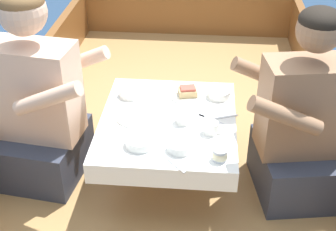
# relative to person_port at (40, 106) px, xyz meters

# --- Properties ---
(ground_plane) EXTENTS (60.00, 60.00, 0.00)m
(ground_plane) POSITION_rel_person_port_xyz_m (0.63, 0.08, -0.70)
(ground_plane) COLOR navy
(boat_deck) EXTENTS (1.86, 3.79, 0.28)m
(boat_deck) POSITION_rel_person_port_xyz_m (0.63, 0.08, -0.56)
(boat_deck) COLOR #A87F4C
(boat_deck) RESTS_ON ground_plane
(gunwale_port) EXTENTS (0.06, 3.79, 0.35)m
(gunwale_port) POSITION_rel_person_port_xyz_m (-0.27, 0.08, -0.24)
(gunwale_port) COLOR brown
(gunwale_port) RESTS_ON boat_deck
(bow_coaming) EXTENTS (1.74, 0.06, 0.41)m
(bow_coaming) POSITION_rel_person_port_xyz_m (0.63, 1.95, -0.22)
(bow_coaming) COLOR brown
(bow_coaming) RESTS_ON boat_deck
(cockpit_table) EXTENTS (0.67, 0.78, 0.37)m
(cockpit_table) POSITION_rel_person_port_xyz_m (0.63, 0.02, -0.09)
(cockpit_table) COLOR #B2B2B7
(cockpit_table) RESTS_ON boat_deck
(person_port) EXTENTS (0.56, 0.50, 1.02)m
(person_port) POSITION_rel_person_port_xyz_m (0.00, 0.00, 0.00)
(person_port) COLOR #333847
(person_port) RESTS_ON boat_deck
(person_starboard) EXTENTS (0.57, 0.51, 0.97)m
(person_starboard) POSITION_rel_person_port_xyz_m (1.27, -0.02, -0.03)
(person_starboard) COLOR #333847
(person_starboard) RESTS_ON boat_deck
(plate_sandwich) EXTENTS (0.18, 0.18, 0.01)m
(plate_sandwich) POSITION_rel_person_port_xyz_m (0.72, 0.24, -0.05)
(plate_sandwich) COLOR silver
(plate_sandwich) RESTS_ON cockpit_table
(plate_bread) EXTENTS (0.21, 0.21, 0.01)m
(plate_bread) POSITION_rel_person_port_xyz_m (0.48, 0.02, -0.05)
(plate_bread) COLOR silver
(plate_bread) RESTS_ON cockpit_table
(sandwich) EXTENTS (0.11, 0.09, 0.05)m
(sandwich) POSITION_rel_person_port_xyz_m (0.72, 0.24, -0.02)
(sandwich) COLOR tan
(sandwich) RESTS_ON plate_sandwich
(bowl_port_near) EXTENTS (0.11, 0.11, 0.04)m
(bowl_port_near) POSITION_rel_person_port_xyz_m (0.71, -0.23, -0.03)
(bowl_port_near) COLOR silver
(bowl_port_near) RESTS_ON cockpit_table
(bowl_starboard_near) EXTENTS (0.12, 0.12, 0.04)m
(bowl_starboard_near) POSITION_rel_person_port_xyz_m (0.41, 0.22, -0.03)
(bowl_starboard_near) COLOR silver
(bowl_starboard_near) RESTS_ON cockpit_table
(bowl_center_far) EXTENTS (0.14, 0.14, 0.04)m
(bowl_center_far) POSITION_rel_person_port_xyz_m (0.53, -0.21, -0.03)
(bowl_center_far) COLOR silver
(bowl_center_far) RESTS_ON cockpit_table
(bowl_port_far) EXTENTS (0.12, 0.12, 0.04)m
(bowl_port_far) POSITION_rel_person_port_xyz_m (0.88, 0.25, -0.03)
(bowl_port_far) COLOR silver
(bowl_port_far) RESTS_ON cockpit_table
(coffee_cup_port) EXTENTS (0.10, 0.07, 0.06)m
(coffee_cup_port) POSITION_rel_person_port_xyz_m (0.84, -0.08, -0.02)
(coffee_cup_port) COLOR silver
(coffee_cup_port) RESTS_ON cockpit_table
(coffee_cup_starboard) EXTENTS (0.11, 0.08, 0.06)m
(coffee_cup_starboard) POSITION_rel_person_port_xyz_m (0.71, -0.00, -0.02)
(coffee_cup_starboard) COLOR silver
(coffee_cup_starboard) RESTS_ON cockpit_table
(tin_can) EXTENTS (0.07, 0.07, 0.05)m
(tin_can) POSITION_rel_person_port_xyz_m (0.88, -0.28, -0.03)
(tin_can) COLOR silver
(tin_can) RESTS_ON cockpit_table
(utensil_knife_starboard) EXTENTS (0.16, 0.07, 0.00)m
(utensil_knife_starboard) POSITION_rel_person_port_xyz_m (0.90, 0.05, -0.05)
(utensil_knife_starboard) COLOR silver
(utensil_knife_starboard) RESTS_ON cockpit_table
(utensil_fork_port) EXTENTS (0.16, 0.10, 0.00)m
(utensil_fork_port) POSITION_rel_person_port_xyz_m (0.84, 0.03, -0.05)
(utensil_fork_port) COLOR silver
(utensil_fork_port) RESTS_ON cockpit_table
(utensil_knife_port) EXTENTS (0.12, 0.13, 0.00)m
(utensil_knife_port) POSITION_rel_person_port_xyz_m (0.68, -0.32, -0.05)
(utensil_knife_port) COLOR silver
(utensil_knife_port) RESTS_ON cockpit_table
(utensil_spoon_port) EXTENTS (0.17, 0.05, 0.01)m
(utensil_spoon_port) POSITION_rel_person_port_xyz_m (0.63, 0.04, -0.05)
(utensil_spoon_port) COLOR silver
(utensil_spoon_port) RESTS_ON cockpit_table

